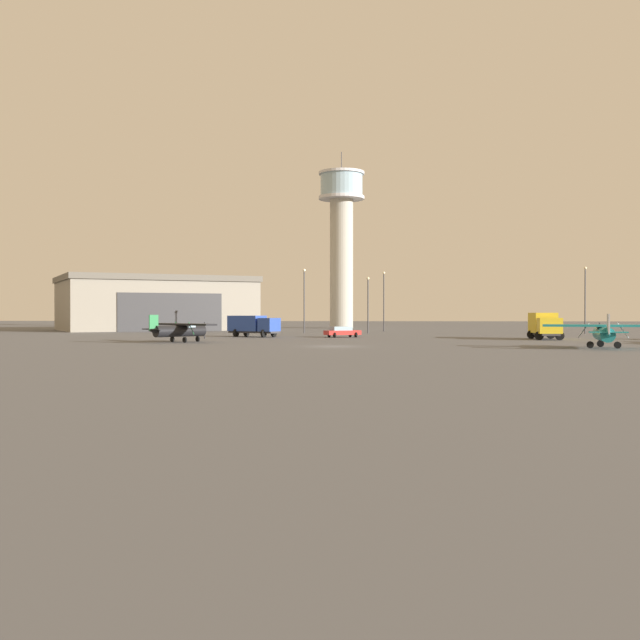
% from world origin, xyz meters
% --- Properties ---
extents(ground_plane, '(400.00, 400.00, 0.00)m').
position_xyz_m(ground_plane, '(0.00, 0.00, 0.00)').
color(ground_plane, '#545456').
extents(control_tower, '(9.16, 9.16, 35.25)m').
position_xyz_m(control_tower, '(-3.28, 79.84, 19.46)').
color(control_tower, '#B2AD9E').
rests_on(control_tower, ground_plane).
extents(hangar, '(39.98, 36.86, 9.48)m').
position_xyz_m(hangar, '(-36.06, 62.14, 4.76)').
color(hangar, gray).
rests_on(hangar, ground_plane).
extents(airplane_black, '(8.53, 7.60, 2.88)m').
position_xyz_m(airplane_black, '(-16.71, 7.92, 1.34)').
color(airplane_black, black).
rests_on(airplane_black, ground_plane).
extents(airplane_teal, '(10.24, 8.01, 3.01)m').
position_xyz_m(airplane_teal, '(23.61, -1.95, 1.40)').
color(airplane_teal, teal).
rests_on(airplane_teal, ground_plane).
extents(truck_box_yellow, '(3.32, 7.00, 3.09)m').
position_xyz_m(truck_box_yellow, '(23.35, 19.79, 1.71)').
color(truck_box_yellow, '#38383D').
rests_on(truck_box_yellow, ground_plane).
extents(truck_box_blue, '(7.09, 5.22, 2.72)m').
position_xyz_m(truck_box_blue, '(-11.94, 25.63, 1.55)').
color(truck_box_blue, '#38383D').
rests_on(truck_box_blue, ground_plane).
extents(car_red, '(4.78, 3.67, 1.37)m').
position_xyz_m(car_red, '(-0.49, 24.72, 0.74)').
color(car_red, red).
rests_on(car_red, ground_plane).
extents(light_post_west, '(0.44, 0.44, 9.87)m').
position_xyz_m(light_post_west, '(34.34, 43.12, 5.79)').
color(light_post_west, '#38383D').
rests_on(light_post_west, ground_plane).
extents(light_post_east, '(0.44, 0.44, 8.42)m').
position_xyz_m(light_post_east, '(2.54, 42.34, 5.03)').
color(light_post_east, '#38383D').
rests_on(light_post_east, ground_plane).
extents(light_post_north, '(0.44, 0.44, 9.90)m').
position_xyz_m(light_post_north, '(4.98, 54.56, 5.81)').
color(light_post_north, '#38383D').
rests_on(light_post_north, ground_plane).
extents(light_post_centre, '(0.44, 0.44, 9.75)m').
position_xyz_m(light_post_centre, '(-7.15, 43.60, 5.73)').
color(light_post_centre, '#38383D').
rests_on(light_post_centre, ground_plane).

